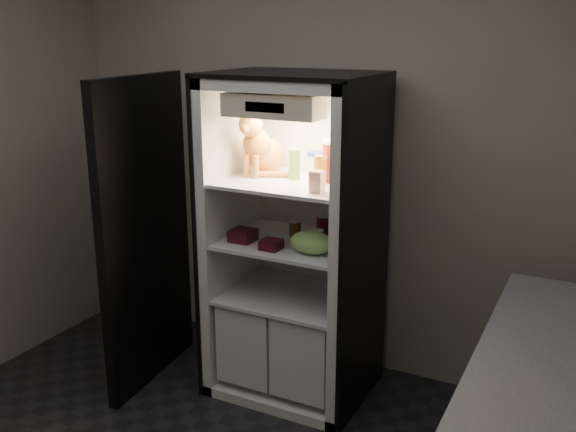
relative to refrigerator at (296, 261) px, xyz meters
name	(u,v)px	position (x,y,z in m)	size (l,w,h in m)	color
room_shell	(128,164)	(0.00, -1.38, 0.83)	(3.60, 3.60, 3.60)	white
refrigerator	(296,261)	(0.00, 0.00, 0.00)	(0.90, 0.72, 1.88)	white
fridge_door	(145,236)	(-0.85, -0.31, 0.12)	(0.15, 0.87, 1.85)	black
tabby_cat	(261,149)	(-0.22, 0.00, 0.65)	(0.33, 0.38, 0.40)	#C84F19
parmesan_shaker	(294,164)	(0.00, -0.03, 0.58)	(0.07, 0.07, 0.17)	green
mayo_tub	(315,164)	(0.06, 0.12, 0.56)	(0.09, 0.09, 0.13)	white
salsa_jar	(322,169)	(0.17, -0.03, 0.57)	(0.08, 0.08, 0.15)	maroon
pepper_jar	(334,161)	(0.22, 0.02, 0.61)	(0.13, 0.13, 0.23)	#9E2D15
cream_carton	(317,182)	(0.24, -0.25, 0.55)	(0.06, 0.06, 0.11)	silver
soda_can_a	(323,227)	(0.15, 0.04, 0.22)	(0.07, 0.07, 0.13)	black
soda_can_b	(341,235)	(0.27, 0.00, 0.20)	(0.06, 0.06, 0.11)	black
soda_can_c	(318,241)	(0.21, -0.17, 0.21)	(0.06, 0.06, 0.12)	black
condiment_jar	(295,228)	(-0.02, 0.02, 0.20)	(0.07, 0.07, 0.10)	#553618
grape_bag	(312,242)	(0.19, -0.21, 0.21)	(0.24, 0.18, 0.12)	#7DB052
berry_box_left	(243,235)	(-0.24, -0.20, 0.18)	(0.13, 0.13, 0.07)	#430B15
berry_box_right	(271,245)	(-0.03, -0.25, 0.18)	(0.11, 0.11, 0.05)	#430B15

